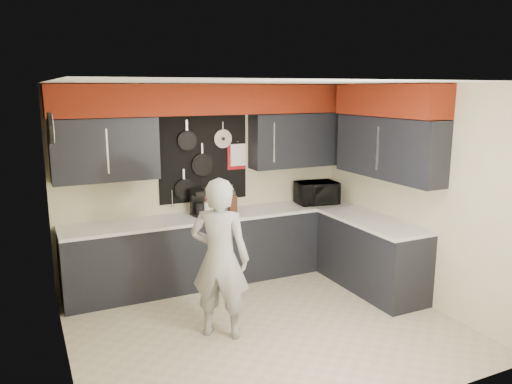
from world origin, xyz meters
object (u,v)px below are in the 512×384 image
coffee_maker (199,202)px  person (220,259)px  microwave (317,193)px  utensil_crock (206,208)px  knife_block (232,204)px

coffee_maker → person: bearing=-106.0°
microwave → person: 2.48m
utensil_crock → coffee_maker: coffee_maker is taller
knife_block → person: bearing=-113.7°
person → microwave: bearing=-108.7°
knife_block → coffee_maker: coffee_maker is taller
utensil_crock → person: (-0.40, -1.51, -0.16)m
utensil_crock → microwave: bearing=-4.2°
coffee_maker → utensil_crock: bearing=10.1°
microwave → utensil_crock: 1.64m
knife_block → coffee_maker: bearing=179.2°
person → utensil_crock: bearing=-67.9°
utensil_crock → coffee_maker: (-0.11, -0.03, 0.09)m
knife_block → person: (-0.75, -1.45, -0.19)m
microwave → knife_block: size_ratio=2.52×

